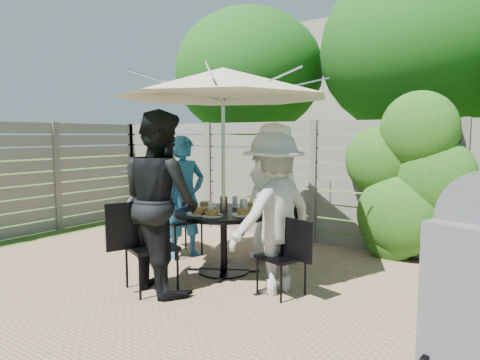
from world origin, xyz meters
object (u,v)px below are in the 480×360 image
Objects in this scene: patio_table at (224,230)px; plate_back at (247,206)px; person_front at (161,201)px; plate_extra at (212,214)px; plate_left at (206,205)px; syrup_jug at (224,203)px; plate_front at (198,212)px; person_left at (185,197)px; person_back at (274,192)px; chair_back at (281,240)px; chair_front at (150,265)px; person_right at (273,214)px; glass_back at (235,202)px; bicycle at (156,197)px; chair_right at (282,272)px; coffee_cup at (243,205)px; plate_right at (244,213)px; umbrella at (223,83)px; glass_front at (211,209)px; chair_left at (180,234)px; glass_right at (245,207)px.

plate_back reaches higher than patio_table.
person_front is 0.59m from plate_extra.
plate_left is 1.62× the size of syrup_jug.
person_left is at bearing 141.43° from plate_front.
chair_back is at bearing 90.13° from person_back.
person_back is 1.85× the size of chair_front.
person_right reaches higher than chair_front.
glass_back is (-0.13, 0.61, 0.05)m from plate_extra.
patio_table is 5.81× the size of plate_extra.
person_right is at bearing -42.63° from bicycle.
plate_left is (-0.09, 1.03, 0.48)m from chair_front.
chair_right is (0.93, -0.25, -0.27)m from patio_table.
coffee_cup is at bearing 10.43° from plate_left.
syrup_jug is (-0.39, 0.16, 0.06)m from plate_right.
glass_back is 2.90m from bicycle.
umbrella reaches higher than glass_front.
coffee_cup is (-0.06, -0.61, -0.09)m from person_back.
plate_front is (0.84, -0.60, 0.47)m from chair_left.
person_back is at bearing 74.87° from plate_back.
person_front is 2.29× the size of chair_right.
chair_left reaches higher than plate_extra.
person_left is 1.09m from glass_right.
glass_back is 0.56m from glass_front.
umbrella is 11.64× the size of plate_right.
glass_front is 0.07× the size of bicycle.
coffee_cup is 0.06× the size of bicycle.
chair_left reaches higher than glass_back.
plate_right is at bearing -21.92° from syrup_jug.
chair_front is at bearing -43.89° from chair_left.
bicycle is at bearing -10.09° from chair_right.
plate_right is at bearing -113.45° from person_front.
glass_back is at bearing 96.87° from glass_front.
person_back is 1.90m from chair_front.
glass_back is at bearing -9.66° from chair_back.
chair_right is (1.18, 0.68, -0.04)m from chair_front.
glass_right reaches higher than chair_back.
glass_right reaches higher than plate_left.
glass_back is (0.31, 0.18, 0.05)m from plate_left.
chair_left is at bearing 164.86° from plate_right.
glass_front is (0.25, 0.52, -0.13)m from person_front.
glass_back is (-0.83, 0.49, -0.01)m from person_right.
plate_right is 1.62× the size of syrup_jug.
patio_table is at bearing -45.64° from bicycle.
bicycle is at bearing 152.23° from plate_right.
syrup_jug is at bearing -86.28° from person_left.
glass_back is 0.88× the size of syrup_jug.
coffee_cup is (-0.19, 0.28, 0.04)m from plate_right.
chair_right is 5.89× the size of glass_back.
chair_left is at bearing -90.01° from person_right.
coffee_cup reaches higher than plate_right.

